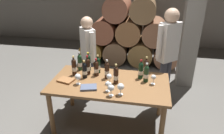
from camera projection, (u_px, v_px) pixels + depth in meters
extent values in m
plane|color=#66635E|center=(110.00, 124.00, 3.36)|extent=(14.00, 14.00, 0.00)
cylinder|color=olive|center=(94.00, 48.00, 5.71)|extent=(0.60, 0.90, 0.60)
cylinder|color=brown|center=(117.00, 50.00, 5.60)|extent=(0.60, 0.90, 0.60)
cylinder|color=olive|center=(141.00, 51.00, 5.50)|extent=(0.60, 0.90, 0.60)
cylinder|color=brown|center=(166.00, 53.00, 5.39)|extent=(0.60, 0.90, 0.60)
cylinder|color=brown|center=(105.00, 29.00, 5.43)|extent=(0.60, 0.90, 0.60)
cylinder|color=brown|center=(130.00, 30.00, 5.32)|extent=(0.60, 0.90, 0.60)
cylinder|color=brown|center=(155.00, 31.00, 5.21)|extent=(0.60, 0.90, 0.60)
cylinder|color=brown|center=(118.00, 8.00, 5.14)|extent=(0.60, 0.90, 0.60)
cylinder|color=brown|center=(144.00, 9.00, 5.04)|extent=(0.60, 0.90, 0.60)
cube|color=gray|center=(192.00, 24.00, 4.02)|extent=(0.32, 0.32, 2.60)
cube|color=brown|center=(109.00, 83.00, 3.05)|extent=(1.70, 0.90, 0.04)
cylinder|color=brown|center=(51.00, 115.00, 2.99)|extent=(0.07, 0.07, 0.72)
cylinder|color=brown|center=(162.00, 129.00, 2.73)|extent=(0.07, 0.07, 0.72)
cylinder|color=brown|center=(71.00, 88.00, 3.68)|extent=(0.07, 0.07, 0.72)
cylinder|color=brown|center=(161.00, 96.00, 3.42)|extent=(0.07, 0.07, 0.72)
cylinder|color=black|center=(116.00, 77.00, 2.97)|extent=(0.07, 0.07, 0.21)
sphere|color=black|center=(116.00, 70.00, 2.92)|extent=(0.07, 0.07, 0.07)
cylinder|color=black|center=(116.00, 68.00, 2.91)|extent=(0.03, 0.03, 0.07)
cylinder|color=tan|center=(116.00, 65.00, 2.89)|extent=(0.03, 0.03, 0.02)
cylinder|color=silver|center=(116.00, 77.00, 2.97)|extent=(0.07, 0.07, 0.06)
cylinder|color=black|center=(88.00, 68.00, 3.22)|extent=(0.07, 0.07, 0.22)
sphere|color=black|center=(87.00, 61.00, 3.18)|extent=(0.07, 0.07, 0.07)
cylinder|color=black|center=(87.00, 59.00, 3.16)|extent=(0.03, 0.03, 0.07)
cylinder|color=#B21E23|center=(87.00, 56.00, 3.14)|extent=(0.03, 0.03, 0.02)
cylinder|color=silver|center=(88.00, 68.00, 3.23)|extent=(0.07, 0.07, 0.07)
cylinder|color=black|center=(141.00, 72.00, 3.11)|extent=(0.07, 0.07, 0.21)
sphere|color=black|center=(141.00, 65.00, 3.06)|extent=(0.07, 0.07, 0.07)
cylinder|color=black|center=(141.00, 63.00, 3.05)|extent=(0.03, 0.03, 0.07)
cylinder|color=#B21E23|center=(141.00, 61.00, 3.03)|extent=(0.03, 0.03, 0.02)
cylinder|color=silver|center=(141.00, 72.00, 3.11)|extent=(0.07, 0.07, 0.06)
cylinder|color=black|center=(98.00, 67.00, 3.28)|extent=(0.07, 0.07, 0.21)
sphere|color=black|center=(98.00, 60.00, 3.23)|extent=(0.07, 0.07, 0.07)
cylinder|color=black|center=(98.00, 58.00, 3.22)|extent=(0.03, 0.03, 0.07)
cylinder|color=tan|center=(98.00, 56.00, 3.20)|extent=(0.03, 0.03, 0.02)
cylinder|color=silver|center=(98.00, 67.00, 3.28)|extent=(0.07, 0.07, 0.06)
cylinder|color=black|center=(88.00, 64.00, 3.36)|extent=(0.07, 0.07, 0.21)
sphere|color=black|center=(88.00, 58.00, 3.31)|extent=(0.07, 0.07, 0.07)
cylinder|color=black|center=(88.00, 56.00, 3.30)|extent=(0.03, 0.03, 0.07)
cylinder|color=gold|center=(88.00, 53.00, 3.28)|extent=(0.03, 0.03, 0.02)
cylinder|color=silver|center=(89.00, 65.00, 3.36)|extent=(0.07, 0.07, 0.06)
cylinder|color=#19381E|center=(146.00, 75.00, 3.02)|extent=(0.07, 0.07, 0.20)
sphere|color=#19381E|center=(147.00, 68.00, 2.97)|extent=(0.07, 0.07, 0.07)
cylinder|color=#19381E|center=(147.00, 67.00, 2.96)|extent=(0.03, 0.03, 0.06)
cylinder|color=silver|center=(147.00, 64.00, 2.94)|extent=(0.03, 0.03, 0.02)
cylinder|color=silver|center=(146.00, 76.00, 3.02)|extent=(0.07, 0.07, 0.06)
cylinder|color=black|center=(107.00, 72.00, 3.11)|extent=(0.07, 0.07, 0.21)
sphere|color=black|center=(107.00, 65.00, 3.06)|extent=(0.07, 0.07, 0.07)
cylinder|color=black|center=(107.00, 63.00, 3.05)|extent=(0.03, 0.03, 0.07)
cylinder|color=silver|center=(107.00, 61.00, 3.03)|extent=(0.03, 0.03, 0.02)
cylinder|color=silver|center=(107.00, 72.00, 3.11)|extent=(0.07, 0.07, 0.06)
cylinder|color=black|center=(146.00, 68.00, 3.23)|extent=(0.07, 0.07, 0.20)
sphere|color=black|center=(146.00, 62.00, 3.18)|extent=(0.07, 0.07, 0.07)
cylinder|color=black|center=(147.00, 60.00, 3.17)|extent=(0.03, 0.03, 0.06)
cylinder|color=tan|center=(147.00, 58.00, 3.15)|extent=(0.03, 0.03, 0.02)
cylinder|color=silver|center=(146.00, 69.00, 3.23)|extent=(0.07, 0.07, 0.06)
cylinder|color=black|center=(74.00, 68.00, 3.20)|extent=(0.07, 0.07, 0.22)
sphere|color=black|center=(74.00, 61.00, 3.16)|extent=(0.07, 0.07, 0.07)
cylinder|color=black|center=(73.00, 60.00, 3.14)|extent=(0.03, 0.03, 0.07)
cylinder|color=tan|center=(73.00, 57.00, 3.12)|extent=(0.03, 0.03, 0.03)
cylinder|color=silver|center=(74.00, 69.00, 3.21)|extent=(0.07, 0.07, 0.07)
cylinder|color=black|center=(85.00, 72.00, 3.13)|extent=(0.07, 0.07, 0.19)
sphere|color=black|center=(84.00, 65.00, 3.08)|extent=(0.07, 0.07, 0.07)
cylinder|color=black|center=(84.00, 64.00, 3.07)|extent=(0.03, 0.03, 0.06)
cylinder|color=tan|center=(84.00, 61.00, 3.06)|extent=(0.03, 0.03, 0.02)
cylinder|color=silver|center=(85.00, 72.00, 3.13)|extent=(0.07, 0.07, 0.06)
cylinder|color=black|center=(96.00, 70.00, 3.19)|extent=(0.07, 0.07, 0.19)
sphere|color=black|center=(96.00, 64.00, 3.15)|extent=(0.07, 0.07, 0.07)
cylinder|color=black|center=(96.00, 62.00, 3.14)|extent=(0.03, 0.03, 0.06)
cylinder|color=#B21E23|center=(96.00, 59.00, 3.12)|extent=(0.03, 0.03, 0.02)
cylinder|color=silver|center=(96.00, 70.00, 3.19)|extent=(0.07, 0.07, 0.06)
cylinder|color=#19381E|center=(80.00, 64.00, 3.37)|extent=(0.07, 0.07, 0.22)
sphere|color=#19381E|center=(79.00, 57.00, 3.32)|extent=(0.07, 0.07, 0.07)
cylinder|color=#19381E|center=(79.00, 55.00, 3.31)|extent=(0.03, 0.03, 0.07)
cylinder|color=silver|center=(79.00, 53.00, 3.29)|extent=(0.03, 0.03, 0.02)
cylinder|color=silver|center=(80.00, 64.00, 3.37)|extent=(0.07, 0.07, 0.06)
cylinder|color=white|center=(109.00, 83.00, 3.00)|extent=(0.06, 0.06, 0.00)
cylinder|color=white|center=(109.00, 81.00, 2.98)|extent=(0.01, 0.01, 0.07)
sphere|color=white|center=(109.00, 76.00, 2.96)|extent=(0.08, 0.08, 0.08)
cylinder|color=white|center=(78.00, 84.00, 2.99)|extent=(0.06, 0.06, 0.00)
cylinder|color=white|center=(78.00, 81.00, 2.97)|extent=(0.01, 0.01, 0.07)
sphere|color=white|center=(78.00, 77.00, 2.94)|extent=(0.09, 0.09, 0.09)
cylinder|color=white|center=(121.00, 94.00, 2.73)|extent=(0.06, 0.06, 0.00)
cylinder|color=white|center=(121.00, 92.00, 2.72)|extent=(0.01, 0.01, 0.07)
sphere|color=white|center=(121.00, 87.00, 2.69)|extent=(0.09, 0.09, 0.09)
cylinder|color=white|center=(108.00, 91.00, 2.81)|extent=(0.06, 0.06, 0.00)
cylinder|color=white|center=(108.00, 88.00, 2.80)|extent=(0.01, 0.01, 0.07)
sphere|color=white|center=(108.00, 84.00, 2.77)|extent=(0.07, 0.07, 0.07)
cylinder|color=white|center=(111.00, 95.00, 2.71)|extent=(0.06, 0.06, 0.00)
cylinder|color=white|center=(111.00, 93.00, 2.70)|extent=(0.01, 0.01, 0.07)
sphere|color=white|center=(111.00, 88.00, 2.66)|extent=(0.08, 0.08, 0.08)
cylinder|color=white|center=(153.00, 84.00, 2.99)|extent=(0.06, 0.06, 0.00)
cylinder|color=white|center=(153.00, 81.00, 2.97)|extent=(0.01, 0.01, 0.07)
sphere|color=white|center=(154.00, 77.00, 2.94)|extent=(0.07, 0.07, 0.07)
cube|color=#936038|center=(66.00, 80.00, 3.06)|extent=(0.25, 0.21, 0.03)
cube|color=#4C5670|center=(89.00, 87.00, 2.87)|extent=(0.26, 0.21, 0.03)
cylinder|color=#383842|center=(166.00, 82.00, 3.73)|extent=(0.11, 0.11, 0.85)
cylinder|color=#383842|center=(162.00, 83.00, 3.68)|extent=(0.11, 0.11, 0.85)
cube|color=silver|center=(169.00, 42.00, 3.39)|extent=(0.36, 0.35, 0.64)
cylinder|color=silver|center=(178.00, 38.00, 3.48)|extent=(0.08, 0.08, 0.54)
cylinder|color=silver|center=(159.00, 42.00, 3.28)|extent=(0.08, 0.08, 0.54)
sphere|color=tan|center=(172.00, 16.00, 3.21)|extent=(0.23, 0.23, 0.23)
cylinder|color=#383842|center=(89.00, 78.00, 3.97)|extent=(0.11, 0.11, 0.77)
cylinder|color=#383842|center=(91.00, 80.00, 3.88)|extent=(0.11, 0.11, 0.77)
cube|color=silver|center=(88.00, 45.00, 3.64)|extent=(0.33, 0.36, 0.58)
cylinder|color=silver|center=(84.00, 40.00, 3.80)|extent=(0.08, 0.08, 0.49)
cylinder|color=silver|center=(92.00, 47.00, 3.46)|extent=(0.08, 0.08, 0.49)
sphere|color=tan|center=(87.00, 23.00, 3.48)|extent=(0.21, 0.21, 0.21)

